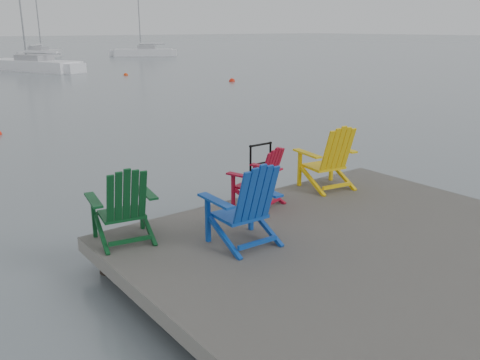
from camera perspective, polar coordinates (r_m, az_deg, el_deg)
ground at (r=7.34m, az=13.14°, el=-10.40°), size 400.00×400.00×0.00m
dock at (r=7.19m, az=13.33°, el=-7.94°), size 6.00×5.00×1.40m
handrail at (r=8.75m, az=2.31°, el=1.84°), size 0.48×0.04×0.90m
chair_green at (r=6.94m, az=-12.96°, el=-2.65°), size 0.96×0.90×1.07m
chair_blue at (r=6.66m, az=0.69°, el=-2.66°), size 0.94×0.87×1.15m
chair_red at (r=8.17m, az=2.32°, el=0.40°), size 0.92×0.87×0.98m
chair_yellow at (r=9.17m, az=9.99°, el=2.57°), size 1.02×0.96×1.16m
sailboat_near at (r=43.91m, az=-22.37°, el=11.75°), size 5.75×9.05×12.21m
sailboat_mid at (r=61.19m, az=-21.50°, el=12.94°), size 6.37×7.53×10.95m
sailboat_far at (r=62.52m, az=-10.71°, el=13.85°), size 6.54×5.07×9.43m
buoy_c at (r=32.60m, az=-0.91°, el=11.01°), size 0.38×0.38×0.38m
buoy_d at (r=37.65m, az=-12.70°, el=11.40°), size 0.32×0.32×0.32m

